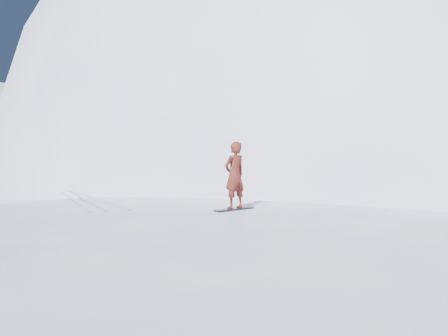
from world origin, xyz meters
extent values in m
plane|color=white|center=(0.00, 0.00, 0.00)|extent=(400.00, 400.00, 0.00)
ellipsoid|color=white|center=(1.00, 3.00, 0.00)|extent=(36.00, 28.00, 4.80)
ellipsoid|color=white|center=(22.00, 26.00, 0.00)|extent=(60.00, 56.00, 56.00)
ellipsoid|color=white|center=(10.00, 20.00, 0.00)|extent=(28.00, 24.00, 18.00)
ellipsoid|color=white|center=(-2.00, 6.00, 0.00)|extent=(7.00, 6.30, 1.00)
ellipsoid|color=white|center=(7.00, 4.00, 0.00)|extent=(4.00, 3.60, 0.60)
cube|color=black|center=(1.92, 2.27, 2.41)|extent=(1.31, 0.75, 0.02)
imported|color=maroon|center=(1.92, 2.27, 3.35)|extent=(0.80, 0.68, 1.85)
cube|color=silver|center=(-2.37, 5.97, 2.42)|extent=(0.93, 5.95, 0.04)
cube|color=silver|center=(-2.01, 5.97, 2.42)|extent=(1.07, 5.92, 0.04)
cube|color=silver|center=(-1.65, 5.97, 2.42)|extent=(1.61, 5.81, 0.04)
camera|label=1|loc=(-2.41, -10.80, 4.27)|focal=40.00mm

